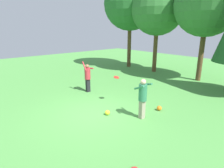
{
  "coord_description": "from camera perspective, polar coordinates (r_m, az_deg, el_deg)",
  "views": [
    {
      "loc": [
        6.39,
        -4.5,
        3.67
      ],
      "look_at": [
        -0.33,
        1.37,
        1.05
      ],
      "focal_mm": 30.85,
      "sensor_mm": 36.0,
      "label": 1
    }
  ],
  "objects": [
    {
      "name": "ground_plane",
      "position": [
        8.64,
        -5.46,
        -8.86
      ],
      "size": [
        40.0,
        40.0,
        0.0
      ],
      "primitive_type": "plane",
      "color": "#4C9342"
    },
    {
      "name": "tree_left",
      "position": [
        16.88,
        13.41,
        20.88
      ],
      "size": [
        4.25,
        4.25,
        7.26
      ],
      "color": "brown",
      "rests_on": "ground_plane"
    },
    {
      "name": "frisbee",
      "position": [
        9.4,
        1.31,
        2.0
      ],
      "size": [
        0.29,
        0.29,
        0.09
      ],
      "color": "red"
    },
    {
      "name": "person_catcher",
      "position": [
        7.95,
        9.07,
        -3.39
      ],
      "size": [
        0.65,
        0.57,
        1.7
      ],
      "rotation": [
        0.0,
        0.0,
        2.97
      ],
      "color": "gray",
      "rests_on": "ground_plane"
    },
    {
      "name": "person_thrower",
      "position": [
        11.3,
        -7.25,
        2.5
      ],
      "size": [
        0.58,
        0.49,
        1.83
      ],
      "rotation": [
        0.0,
        0.0,
        0.03
      ],
      "color": "black",
      "rests_on": "ground_plane"
    },
    {
      "name": "ball_yellow",
      "position": [
        8.47,
        -1.37,
        -8.48
      ],
      "size": [
        0.22,
        0.22,
        0.22
      ],
      "primitive_type": "sphere",
      "color": "yellow",
      "rests_on": "ground_plane"
    },
    {
      "name": "tree_center",
      "position": [
        14.91,
        26.49,
        20.52
      ],
      "size": [
        4.29,
        4.29,
        7.33
      ],
      "color": "brown",
      "rests_on": "ground_plane"
    },
    {
      "name": "ball_orange",
      "position": [
        9.17,
        13.82,
        -6.96
      ],
      "size": [
        0.23,
        0.23,
        0.23
      ],
      "primitive_type": "sphere",
      "color": "orange",
      "rests_on": "ground_plane"
    },
    {
      "name": "tree_far_left",
      "position": [
        18.81,
        5.43,
        22.62
      ],
      "size": [
        4.76,
        4.76,
        8.14
      ],
      "color": "brown",
      "rests_on": "ground_plane"
    }
  ]
}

